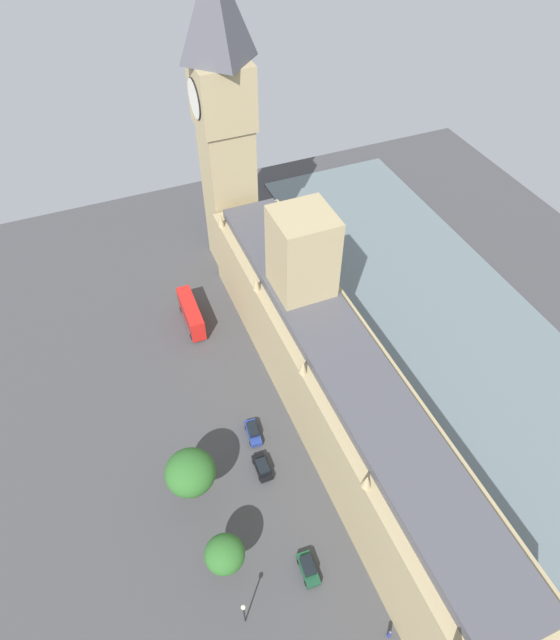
{
  "coord_description": "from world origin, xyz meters",
  "views": [
    {
      "loc": [
        23.92,
        40.47,
        72.29
      ],
      "look_at": [
        1.0,
        -15.36,
        8.88
      ],
      "focal_mm": 30.22,
      "sensor_mm": 36.0,
      "label": 1
    }
  ],
  "objects_px": {
    "parliament_building": "(334,377)",
    "clock_tower": "(224,125)",
    "car_black_trailing": "(262,467)",
    "street_lamp_corner": "(244,611)",
    "car_blue_near_tower": "(253,432)",
    "double_decker_bus_midblock": "(191,313)",
    "car_dark_green_far_end": "(308,568)",
    "pedestrian_kerbside": "(389,634)",
    "plane_tree_by_river_gate": "(225,554)",
    "plane_tree_under_trees": "(190,473)"
  },
  "relations": [
    {
      "from": "pedestrian_kerbside",
      "to": "plane_tree_under_trees",
      "type": "xyz_separation_m",
      "value": [
        16.3,
        -25.58,
        6.16
      ]
    },
    {
      "from": "car_blue_near_tower",
      "to": "plane_tree_under_trees",
      "type": "height_order",
      "value": "plane_tree_under_trees"
    },
    {
      "from": "car_blue_near_tower",
      "to": "clock_tower",
      "type": "bearing_deg",
      "value": -99.63
    },
    {
      "from": "pedestrian_kerbside",
      "to": "plane_tree_by_river_gate",
      "type": "xyz_separation_m",
      "value": [
        15.35,
        -14.29,
        4.91
      ]
    },
    {
      "from": "plane_tree_under_trees",
      "to": "plane_tree_by_river_gate",
      "type": "height_order",
      "value": "plane_tree_under_trees"
    },
    {
      "from": "plane_tree_by_river_gate",
      "to": "car_black_trailing",
      "type": "bearing_deg",
      "value": -128.61
    },
    {
      "from": "car_dark_green_far_end",
      "to": "pedestrian_kerbside",
      "type": "relative_size",
      "value": 2.67
    },
    {
      "from": "clock_tower",
      "to": "car_black_trailing",
      "type": "relative_size",
      "value": 12.64
    },
    {
      "from": "double_decker_bus_midblock",
      "to": "plane_tree_by_river_gate",
      "type": "bearing_deg",
      "value": 80.67
    },
    {
      "from": "car_blue_near_tower",
      "to": "pedestrian_kerbside",
      "type": "relative_size",
      "value": 2.82
    },
    {
      "from": "plane_tree_by_river_gate",
      "to": "car_blue_near_tower",
      "type": "bearing_deg",
      "value": -119.6
    },
    {
      "from": "clock_tower",
      "to": "car_dark_green_far_end",
      "type": "relative_size",
      "value": 12.56
    },
    {
      "from": "double_decker_bus_midblock",
      "to": "car_dark_green_far_end",
      "type": "height_order",
      "value": "double_decker_bus_midblock"
    },
    {
      "from": "car_blue_near_tower",
      "to": "plane_tree_under_trees",
      "type": "relative_size",
      "value": 0.48
    },
    {
      "from": "double_decker_bus_midblock",
      "to": "street_lamp_corner",
      "type": "bearing_deg",
      "value": 82.04
    },
    {
      "from": "street_lamp_corner",
      "to": "plane_tree_under_trees",
      "type": "bearing_deg",
      "value": -86.54
    },
    {
      "from": "car_black_trailing",
      "to": "pedestrian_kerbside",
      "type": "xyz_separation_m",
      "value": [
        -6.18,
        25.78,
        -0.14
      ]
    },
    {
      "from": "car_black_trailing",
      "to": "street_lamp_corner",
      "type": "xyz_separation_m",
      "value": [
        9.06,
        17.79,
        3.11
      ]
    },
    {
      "from": "parliament_building",
      "to": "double_decker_bus_midblock",
      "type": "xyz_separation_m",
      "value": [
        14.99,
        -26.95,
        -6.14
      ]
    },
    {
      "from": "plane_tree_under_trees",
      "to": "car_blue_near_tower",
      "type": "bearing_deg",
      "value": -150.25
    },
    {
      "from": "double_decker_bus_midblock",
      "to": "car_dark_green_far_end",
      "type": "xyz_separation_m",
      "value": [
        -1.62,
        47.95,
        -1.75
      ]
    },
    {
      "from": "car_black_trailing",
      "to": "plane_tree_by_river_gate",
      "type": "height_order",
      "value": "plane_tree_by_river_gate"
    },
    {
      "from": "car_black_trailing",
      "to": "car_dark_green_far_end",
      "type": "xyz_separation_m",
      "value": [
        -0.33,
        15.41,
        -0.0
      ]
    },
    {
      "from": "car_blue_near_tower",
      "to": "car_dark_green_far_end",
      "type": "xyz_separation_m",
      "value": [
        0.45,
        21.46,
        0.0
      ]
    },
    {
      "from": "clock_tower",
      "to": "car_black_trailing",
      "type": "xyz_separation_m",
      "value": [
        12.16,
        47.88,
        -27.87
      ]
    },
    {
      "from": "car_blue_near_tower",
      "to": "car_dark_green_far_end",
      "type": "height_order",
      "value": "same"
    },
    {
      "from": "parliament_building",
      "to": "plane_tree_by_river_gate",
      "type": "xyz_separation_m",
      "value": [
        22.88,
        17.07,
        -3.12
      ]
    },
    {
      "from": "parliament_building",
      "to": "double_decker_bus_midblock",
      "type": "bearing_deg",
      "value": -60.92
    },
    {
      "from": "pedestrian_kerbside",
      "to": "plane_tree_by_river_gate",
      "type": "relative_size",
      "value": 0.21
    },
    {
      "from": "street_lamp_corner",
      "to": "car_dark_green_far_end",
      "type": "bearing_deg",
      "value": -165.82
    },
    {
      "from": "double_decker_bus_midblock",
      "to": "car_black_trailing",
      "type": "bearing_deg",
      "value": 93.09
    },
    {
      "from": "plane_tree_by_river_gate",
      "to": "car_dark_green_far_end",
      "type": "bearing_deg",
      "value": 157.57
    },
    {
      "from": "clock_tower",
      "to": "car_blue_near_tower",
      "type": "relative_size",
      "value": 11.93
    },
    {
      "from": "plane_tree_under_trees",
      "to": "street_lamp_corner",
      "type": "relative_size",
      "value": 1.74
    },
    {
      "from": "parliament_building",
      "to": "clock_tower",
      "type": "bearing_deg",
      "value": -87.91
    },
    {
      "from": "clock_tower",
      "to": "street_lamp_corner",
      "type": "bearing_deg",
      "value": 72.09
    },
    {
      "from": "car_black_trailing",
      "to": "clock_tower",
      "type": "bearing_deg",
      "value": 77.2
    },
    {
      "from": "parliament_building",
      "to": "car_black_trailing",
      "type": "relative_size",
      "value": 17.87
    },
    {
      "from": "car_blue_near_tower",
      "to": "car_black_trailing",
      "type": "xyz_separation_m",
      "value": [
        0.78,
        6.04,
        0.0
      ]
    },
    {
      "from": "double_decker_bus_midblock",
      "to": "car_black_trailing",
      "type": "relative_size",
      "value": 2.39
    },
    {
      "from": "parliament_building",
      "to": "double_decker_bus_midblock",
      "type": "height_order",
      "value": "parliament_building"
    },
    {
      "from": "clock_tower",
      "to": "double_decker_bus_midblock",
      "type": "xyz_separation_m",
      "value": [
        13.44,
        15.35,
        -26.13
      ]
    },
    {
      "from": "parliament_building",
      "to": "street_lamp_corner",
      "type": "xyz_separation_m",
      "value": [
        22.77,
        23.37,
        -4.78
      ]
    },
    {
      "from": "car_blue_near_tower",
      "to": "street_lamp_corner",
      "type": "relative_size",
      "value": 0.83
    },
    {
      "from": "double_decker_bus_midblock",
      "to": "car_dark_green_far_end",
      "type": "distance_m",
      "value": 48.0
    },
    {
      "from": "clock_tower",
      "to": "street_lamp_corner",
      "type": "relative_size",
      "value": 9.85
    },
    {
      "from": "clock_tower",
      "to": "pedestrian_kerbside",
      "type": "relative_size",
      "value": 33.59
    },
    {
      "from": "car_dark_green_far_end",
      "to": "street_lamp_corner",
      "type": "relative_size",
      "value": 0.78
    },
    {
      "from": "plane_tree_by_river_gate",
      "to": "street_lamp_corner",
      "type": "distance_m",
      "value": 6.51
    },
    {
      "from": "double_decker_bus_midblock",
      "to": "parliament_building",
      "type": "bearing_deg",
      "value": 119.91
    }
  ]
}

